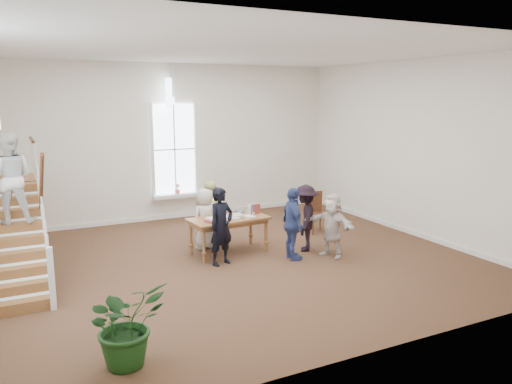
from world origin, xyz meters
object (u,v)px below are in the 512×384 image
police_officer (221,226)px  side_chair (316,209)px  floor_plant (126,324)px  person_yellow (209,211)px  library_table (229,221)px  woman_cluster_a (293,224)px  woman_cluster_b (305,218)px  elderly_woman (205,219)px  woman_cluster_c (332,225)px

police_officer → side_chair: (3.25, 1.32, -0.23)m
floor_plant → side_chair: floor_plant is taller
person_yellow → side_chair: size_ratio=1.40×
library_table → police_officer: size_ratio=1.10×
person_yellow → floor_plant: (-3.11, -4.98, -0.18)m
woman_cluster_a → floor_plant: woman_cluster_a is taller
person_yellow → woman_cluster_b: bearing=105.1°
library_table → side_chair: (2.79, 0.67, -0.14)m
elderly_woman → woman_cluster_b: size_ratio=0.93×
elderly_woman → floor_plant: elderly_woman is taller
police_officer → side_chair: size_ratio=1.55×
library_table → woman_cluster_c: size_ratio=1.28×
library_table → police_officer: 0.80m
woman_cluster_a → library_table: bearing=54.1°
person_yellow → woman_cluster_c: size_ratio=1.05×
person_yellow → woman_cluster_c: person_yellow is taller
woman_cluster_c → side_chair: size_ratio=1.33×
police_officer → floor_plant: (-2.71, -3.23, -0.26)m
woman_cluster_a → police_officer: bearing=83.8°
library_table → side_chair: 2.88m
police_officer → elderly_woman: size_ratio=1.16×
library_table → woman_cluster_a: size_ratio=1.15×
elderly_woman → floor_plant: bearing=36.3°
woman_cluster_c → floor_plant: woman_cluster_c is taller
woman_cluster_b → side_chair: size_ratio=1.44×
library_table → woman_cluster_b: woman_cluster_b is taller
library_table → woman_cluster_b: 1.78m
elderly_woman → person_yellow: 0.58m
police_officer → person_yellow: size_ratio=1.11×
side_chair → elderly_woman: bearing=-170.2°
library_table → person_yellow: (-0.06, 1.10, 0.01)m
person_yellow → side_chair: 2.89m
woman_cluster_a → person_yellow: bearing=36.1°
woman_cluster_a → woman_cluster_b: woman_cluster_a is taller
side_chair → floor_plant: bearing=-134.1°
police_officer → woman_cluster_b: (2.13, 0.05, -0.06)m
woman_cluster_c → police_officer: bearing=-122.4°
floor_plant → woman_cluster_c: bearing=27.1°
woman_cluster_a → woman_cluster_b: bearing=-44.8°
person_yellow → floor_plant: size_ratio=1.31×
woman_cluster_b → floor_plant: woman_cluster_b is taller
elderly_woman → woman_cluster_c: 2.98m
woman_cluster_b → side_chair: 1.70m
person_yellow → woman_cluster_a: woman_cluster_a is taller
library_table → woman_cluster_c: bearing=-37.0°
woman_cluster_c → person_yellow: bearing=-157.8°
library_table → elderly_woman: (-0.36, 0.60, -0.03)m
woman_cluster_a → floor_plant: bearing=132.1°
woman_cluster_a → floor_plant: size_ratio=1.40×
elderly_woman → woman_cluster_c: (2.33, -1.85, -0.00)m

